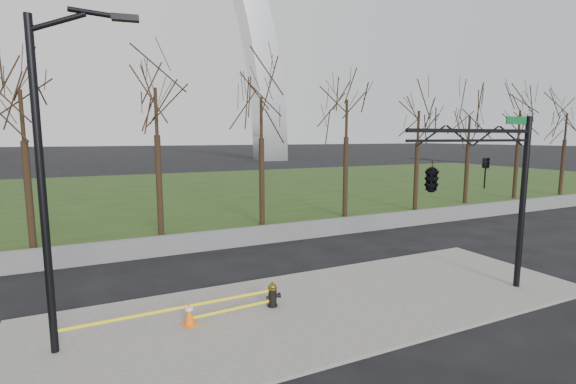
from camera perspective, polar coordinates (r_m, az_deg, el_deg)
name	(u,v)px	position (r m, az deg, el deg)	size (l,w,h in m)	color
ground	(326,307)	(13.36, 5.40, -15.74)	(500.00, 500.00, 0.00)	black
sidewalk	(326,305)	(13.34, 5.41, -15.54)	(18.00, 6.00, 0.10)	slate
grass_strip	(168,191)	(41.31, -16.48, 0.08)	(120.00, 40.00, 0.06)	#203E16
guardrail	(242,237)	(20.14, -6.42, -6.28)	(60.00, 0.30, 0.90)	#59595B
tree_row	(305,155)	(25.48, 2.45, 5.25)	(57.18, 4.00, 8.41)	black
fire_hydrant	(273,295)	(12.97, -2.15, -14.23)	(0.49, 0.32, 0.79)	black
traffic_cone	(189,313)	(12.11, -13.67, -16.18)	(0.47, 0.47, 0.70)	orange
street_light	(51,164)	(10.89, -30.29, 3.42)	(2.38, 0.57, 8.21)	black
traffic_signal_mast	(451,175)	(13.55, 21.93, 2.24)	(5.10, 2.51, 6.00)	black
caution_tape	(194,309)	(12.19, -12.99, -15.65)	(5.87, 0.18, 0.41)	#FFE90D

